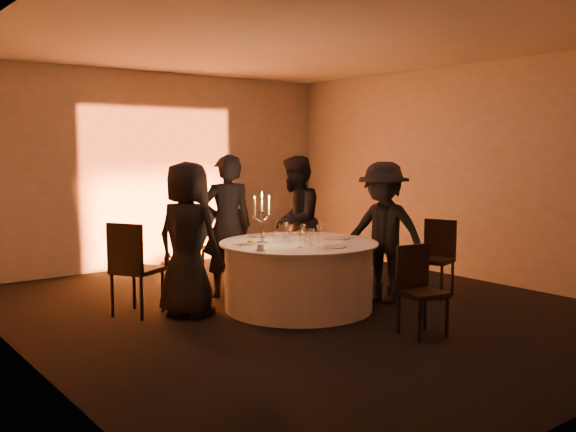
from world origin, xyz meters
TOP-DOWN VIEW (x-y plane):
  - floor at (0.00, 0.00)m, footprint 7.00×7.00m
  - ceiling at (0.00, 0.00)m, footprint 7.00×7.00m
  - wall_back at (0.00, 3.50)m, footprint 7.00×0.00m
  - wall_left at (-3.00, 0.00)m, footprint 0.00×7.00m
  - wall_right at (3.00, 0.00)m, footprint 0.00×7.00m
  - uplighter_fixture at (0.00, 3.20)m, footprint 0.25×0.12m
  - banquet_table at (0.00, 0.00)m, footprint 1.80×1.80m
  - chair_left at (-1.65, 0.83)m, footprint 0.62×0.62m
  - chair_back_left at (0.01, 1.57)m, footprint 0.45×0.45m
  - chair_back_right at (0.80, 1.14)m, footprint 0.51×0.51m
  - chair_right at (1.78, -0.51)m, footprint 0.52×0.52m
  - chair_front at (0.31, -1.51)m, footprint 0.45×0.45m
  - guest_left at (-1.16, 0.48)m, footprint 0.81×0.97m
  - guest_back_left at (-0.32, 1.02)m, footprint 0.73×0.59m
  - guest_back_right at (0.77, 1.04)m, footprint 1.07×1.03m
  - guest_right at (1.01, -0.34)m, footprint 0.94×1.22m
  - plate_left at (-0.53, 0.20)m, footprint 0.36×0.26m
  - plate_back_left at (-0.06, 0.62)m, footprint 0.36×0.28m
  - plate_back_right at (0.33, 0.44)m, footprint 0.35×0.25m
  - plate_right at (0.54, -0.07)m, footprint 0.36×0.29m
  - plate_front at (0.06, -0.55)m, footprint 0.36×0.25m
  - coffee_cup at (-0.70, -0.24)m, footprint 0.11×0.11m
  - candelabra at (-0.39, 0.16)m, footprint 0.25×0.12m
  - wine_glass_a at (0.11, 0.07)m, footprint 0.07×0.07m
  - wine_glass_b at (-0.12, 0.02)m, footprint 0.07×0.07m
  - wine_glass_c at (-0.07, -0.32)m, footprint 0.07×0.07m
  - wine_glass_d at (0.20, -0.11)m, footprint 0.07×0.07m
  - wine_glass_e at (-0.25, -0.34)m, footprint 0.07×0.07m
  - wine_glass_f at (0.07, 0.33)m, footprint 0.07×0.07m
  - tumbler_a at (-0.02, -0.18)m, footprint 0.07×0.07m
  - tumbler_b at (-0.05, 0.38)m, footprint 0.07×0.07m
  - tumbler_c at (0.39, 0.31)m, footprint 0.07×0.07m

SIDE VIEW (x-z plane):
  - floor at x=0.00m, z-range 0.00..0.00m
  - uplighter_fixture at x=0.00m, z-range 0.00..0.10m
  - banquet_table at x=0.00m, z-range 0.00..0.77m
  - chair_back_right at x=0.80m, z-range 0.05..0.90m
  - chair_front at x=0.31m, z-range 0.05..0.93m
  - chair_right at x=1.78m, z-range 0.06..1.00m
  - chair_back_left at x=0.01m, z-range 0.07..1.10m
  - chair_left at x=-1.65m, z-range 0.07..1.10m
  - plate_front at x=0.06m, z-range 0.77..0.78m
  - plate_right at x=0.54m, z-range 0.77..0.78m
  - plate_back_left at x=-0.06m, z-range 0.75..0.83m
  - plate_left at x=-0.53m, z-range 0.75..0.83m
  - plate_back_right at x=0.33m, z-range 0.75..0.83m
  - coffee_cup at x=-0.70m, z-range 0.77..0.83m
  - tumbler_a at x=-0.02m, z-range 0.77..0.86m
  - tumbler_b at x=-0.05m, z-range 0.77..0.86m
  - tumbler_c at x=0.39m, z-range 0.77..0.86m
  - guest_right at x=1.01m, z-range 0.00..1.67m
  - guest_left at x=-1.16m, z-range 0.00..1.69m
  - guest_back_right at x=0.77m, z-range 0.00..1.73m
  - guest_back_left at x=-0.32m, z-range 0.00..1.75m
  - wine_glass_a at x=0.11m, z-range 0.81..1.00m
  - wine_glass_b at x=-0.12m, z-range 0.81..1.00m
  - wine_glass_c at x=-0.07m, z-range 0.81..1.00m
  - wine_glass_d at x=0.20m, z-range 0.81..1.00m
  - wine_glass_e at x=-0.25m, z-range 0.81..1.00m
  - wine_glass_f at x=0.07m, z-range 0.81..1.00m
  - candelabra at x=-0.39m, z-range 0.68..1.27m
  - wall_back at x=0.00m, z-range -2.00..5.00m
  - wall_left at x=-3.00m, z-range -2.00..5.00m
  - wall_right at x=3.00m, z-range -2.00..5.00m
  - ceiling at x=0.00m, z-range 3.00..3.00m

